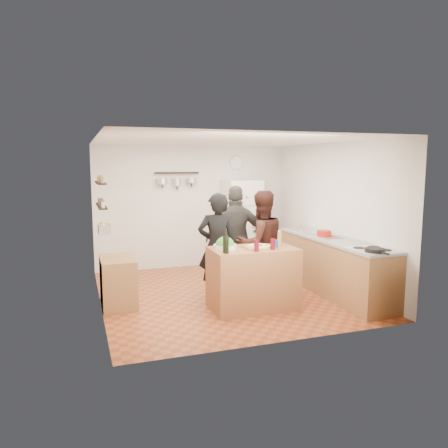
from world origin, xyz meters
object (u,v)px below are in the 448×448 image
object	(u,v)px
wall_clock	(236,163)
pepper_mill	(280,239)
person_center	(261,244)
fridge	(242,224)
salad_bowl	(225,247)
side_table	(118,282)
wine_bottle	(226,244)
person_back	(237,238)
person_left	(218,247)
counter_run	(334,266)
skillet	(375,250)
prep_island	(253,278)
red_bowl	(324,233)
salt_canister	(275,244)

from	to	relation	value
wall_clock	pepper_mill	bearing A→B (deg)	-97.24
person_center	fridge	xyz separation A→B (m)	(0.47, 2.07, 0.04)
salad_bowl	person_center	distance (m)	0.89
salad_bowl	side_table	distance (m)	1.73
wine_bottle	fridge	world-z (taller)	fridge
person_back	wall_clock	distance (m)	2.39
fridge	wall_clock	bearing A→B (deg)	90.00
person_left	wall_clock	xyz separation A→B (m)	(1.18, 2.33, 1.30)
person_left	counter_run	bearing A→B (deg)	-173.27
wine_bottle	skillet	distance (m)	2.07
pepper_mill	wall_clock	size ratio (longest dim) A/B	0.63
pepper_mill	fridge	world-z (taller)	fridge
pepper_mill	side_table	distance (m)	2.52
salad_bowl	wine_bottle	bearing A→B (deg)	-106.50
salad_bowl	person_left	xyz separation A→B (m)	(0.06, 0.52, -0.10)
prep_island	skillet	size ratio (longest dim) A/B	4.59
red_bowl	salt_canister	bearing A→B (deg)	-151.90
side_table	person_center	bearing A→B (deg)	-7.34
wine_bottle	skillet	bearing A→B (deg)	-18.12
counter_run	wall_clock	xyz separation A→B (m)	(-0.75, 2.63, 1.70)
person_left	wall_clock	bearing A→B (deg)	-101.17
person_center	skillet	distance (m)	1.77
wine_bottle	person_center	xyz separation A→B (m)	(0.84, 0.72, -0.18)
pepper_mill	skillet	distance (m)	1.36
salad_bowl	person_back	world-z (taller)	person_back
wine_bottle	fridge	distance (m)	3.09
person_left	red_bowl	xyz separation A→B (m)	(1.88, -0.05, 0.12)
wine_bottle	pepper_mill	distance (m)	0.99
pepper_mill	salt_canister	bearing A→B (deg)	-131.42
pepper_mill	counter_run	world-z (taller)	pepper_mill
person_back	wall_clock	bearing A→B (deg)	-91.60
side_table	skillet	bearing A→B (deg)	-26.29
pepper_mill	wall_clock	bearing A→B (deg)	82.76
skillet	red_bowl	world-z (taller)	red_bowl
person_center	side_table	size ratio (longest dim) A/B	2.14
person_left	person_back	distance (m)	0.64
prep_island	counter_run	bearing A→B (deg)	9.86
person_center	red_bowl	bearing A→B (deg)	178.14
counter_run	side_table	bearing A→B (deg)	171.47
wine_bottle	wall_clock	size ratio (longest dim) A/B	0.84
salad_bowl	skillet	world-z (taller)	salad_bowl
person_back	pepper_mill	bearing A→B (deg)	128.29
wall_clock	side_table	xyz separation A→B (m)	(-2.69, -2.11, -1.78)
pepper_mill	wall_clock	distance (m)	3.09
fridge	salt_canister	bearing A→B (deg)	-100.78
wine_bottle	person_left	distance (m)	0.83
wine_bottle	wall_clock	xyz separation A→B (m)	(1.31, 3.12, 1.11)
salad_bowl	person_back	size ratio (longest dim) A/B	0.19
wall_clock	skillet	bearing A→B (deg)	-80.20
prep_island	counter_run	distance (m)	1.59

